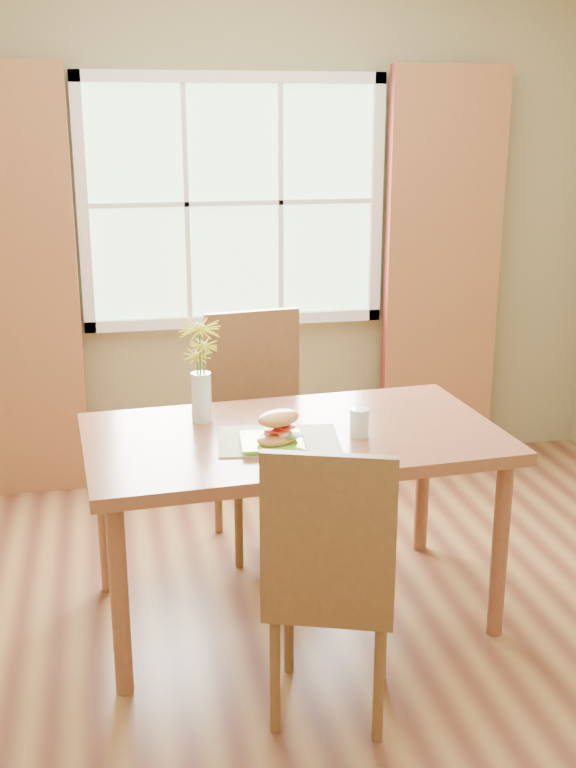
% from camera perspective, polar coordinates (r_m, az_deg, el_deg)
% --- Properties ---
extents(room, '(4.24, 3.84, 2.74)m').
position_cam_1_polar(room, '(3.04, 1.74, 5.33)').
color(room, brown).
rests_on(room, ground).
extents(window, '(1.62, 0.06, 1.32)m').
position_cam_1_polar(window, '(4.84, -3.47, 11.41)').
color(window, '#AED9A4').
rests_on(window, room).
extents(curtain_left, '(0.65, 0.08, 2.20)m').
position_cam_1_polar(curtain_left, '(4.78, -17.07, 5.78)').
color(curtain_left, maroon).
rests_on(curtain_left, room).
extents(curtain_right, '(0.65, 0.08, 2.20)m').
position_cam_1_polar(curtain_right, '(5.10, 9.75, 6.94)').
color(curtain_right, maroon).
rests_on(curtain_right, room).
extents(dining_table, '(1.64, 0.99, 0.78)m').
position_cam_1_polar(dining_table, '(3.49, 0.34, -4.31)').
color(dining_table, brown).
rests_on(dining_table, room).
extents(chair_near, '(0.53, 0.53, 1.00)m').
position_cam_1_polar(chair_near, '(2.93, 2.70, -11.96)').
color(chair_near, brown).
rests_on(chair_near, room).
extents(chair_far, '(0.50, 0.50, 1.08)m').
position_cam_1_polar(chair_far, '(4.18, -1.85, -2.17)').
color(chair_far, brown).
rests_on(chair_far, room).
extents(placemat, '(0.49, 0.39, 0.01)m').
position_cam_1_polar(placemat, '(3.37, -0.60, -3.60)').
color(placemat, beige).
rests_on(placemat, dining_table).
extents(plate, '(0.25, 0.25, 0.01)m').
position_cam_1_polar(plate, '(3.32, -1.04, -3.79)').
color(plate, '#82D134').
rests_on(plate, placemat).
extents(croissant_sandwich, '(0.21, 0.18, 0.13)m').
position_cam_1_polar(croissant_sandwich, '(3.28, -0.61, -2.79)').
color(croissant_sandwich, '#DF854C').
rests_on(croissant_sandwich, plate).
extents(water_glass, '(0.07, 0.07, 0.11)m').
position_cam_1_polar(water_glass, '(3.42, 4.55, -2.50)').
color(water_glass, silver).
rests_on(water_glass, dining_table).
extents(flower_vase, '(0.17, 0.17, 0.41)m').
position_cam_1_polar(flower_vase, '(3.53, -5.59, 1.44)').
color(flower_vase, silver).
rests_on(flower_vase, dining_table).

